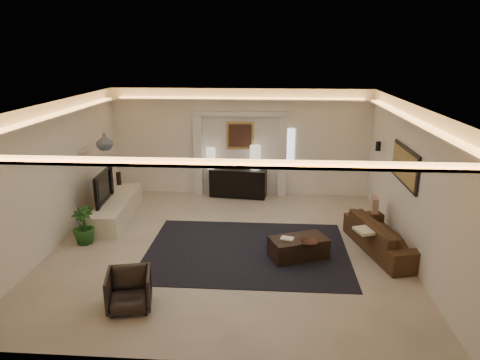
# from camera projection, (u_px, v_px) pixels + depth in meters

# --- Properties ---
(floor) EXTENTS (7.00, 7.00, 0.00)m
(floor) POSITION_uv_depth(u_px,v_px,m) (228.00, 246.00, 9.06)
(floor) COLOR #C7B39B
(floor) RESTS_ON ground
(ceiling) EXTENTS (7.00, 7.00, 0.00)m
(ceiling) POSITION_uv_depth(u_px,v_px,m) (227.00, 104.00, 8.23)
(ceiling) COLOR white
(ceiling) RESTS_ON ground
(wall_back) EXTENTS (7.00, 0.00, 7.00)m
(wall_back) POSITION_uv_depth(u_px,v_px,m) (240.00, 143.00, 11.99)
(wall_back) COLOR #EEE3CF
(wall_back) RESTS_ON ground
(wall_front) EXTENTS (7.00, 0.00, 7.00)m
(wall_front) POSITION_uv_depth(u_px,v_px,m) (199.00, 261.00, 5.30)
(wall_front) COLOR #EEE3CF
(wall_front) RESTS_ON ground
(wall_left) EXTENTS (0.00, 7.00, 7.00)m
(wall_left) POSITION_uv_depth(u_px,v_px,m) (55.00, 175.00, 8.89)
(wall_left) COLOR #EEE3CF
(wall_left) RESTS_ON ground
(wall_right) EXTENTS (0.00, 7.00, 7.00)m
(wall_right) POSITION_uv_depth(u_px,v_px,m) (410.00, 182.00, 8.41)
(wall_right) COLOR #EEE3CF
(wall_right) RESTS_ON ground
(cove_soffit) EXTENTS (7.00, 7.00, 0.04)m
(cove_soffit) POSITION_uv_depth(u_px,v_px,m) (227.00, 119.00, 8.31)
(cove_soffit) COLOR silver
(cove_soffit) RESTS_ON ceiling
(daylight_slit) EXTENTS (0.25, 0.03, 1.00)m
(daylight_slit) POSITION_uv_depth(u_px,v_px,m) (290.00, 147.00, 11.91)
(daylight_slit) COLOR white
(daylight_slit) RESTS_ON wall_back
(area_rug) EXTENTS (4.00, 3.00, 0.01)m
(area_rug) POSITION_uv_depth(u_px,v_px,m) (247.00, 251.00, 8.84)
(area_rug) COLOR black
(area_rug) RESTS_ON ground
(pilaster_left) EXTENTS (0.22, 0.20, 2.20)m
(pilaster_left) POSITION_uv_depth(u_px,v_px,m) (198.00, 155.00, 12.08)
(pilaster_left) COLOR silver
(pilaster_left) RESTS_ON ground
(pilaster_right) EXTENTS (0.22, 0.20, 2.20)m
(pilaster_right) POSITION_uv_depth(u_px,v_px,m) (282.00, 157.00, 11.92)
(pilaster_right) COLOR silver
(pilaster_right) RESTS_ON ground
(alcove_header) EXTENTS (2.52, 0.20, 0.12)m
(alcove_header) POSITION_uv_depth(u_px,v_px,m) (240.00, 114.00, 11.67)
(alcove_header) COLOR silver
(alcove_header) RESTS_ON wall_back
(painting_frame) EXTENTS (0.74, 0.04, 0.74)m
(painting_frame) POSITION_uv_depth(u_px,v_px,m) (240.00, 136.00, 11.91)
(painting_frame) COLOR tan
(painting_frame) RESTS_ON wall_back
(painting_canvas) EXTENTS (0.62, 0.02, 0.62)m
(painting_canvas) POSITION_uv_depth(u_px,v_px,m) (240.00, 136.00, 11.88)
(painting_canvas) COLOR #4C2D1E
(painting_canvas) RESTS_ON wall_back
(art_panel_frame) EXTENTS (0.04, 1.64, 0.74)m
(art_panel_frame) POSITION_uv_depth(u_px,v_px,m) (405.00, 166.00, 8.63)
(art_panel_frame) COLOR black
(art_panel_frame) RESTS_ON wall_right
(art_panel_gold) EXTENTS (0.02, 1.50, 0.62)m
(art_panel_gold) POSITION_uv_depth(u_px,v_px,m) (404.00, 166.00, 8.63)
(art_panel_gold) COLOR tan
(art_panel_gold) RESTS_ON wall_right
(wall_sconce) EXTENTS (0.12, 0.12, 0.22)m
(wall_sconce) POSITION_uv_depth(u_px,v_px,m) (378.00, 146.00, 10.45)
(wall_sconce) COLOR black
(wall_sconce) RESTS_ON wall_right
(wall_niche) EXTENTS (0.10, 0.55, 0.04)m
(wall_niche) POSITION_uv_depth(u_px,v_px,m) (85.00, 150.00, 10.16)
(wall_niche) COLOR silver
(wall_niche) RESTS_ON wall_left
(console) EXTENTS (1.56, 0.65, 0.76)m
(console) POSITION_uv_depth(u_px,v_px,m) (238.00, 183.00, 12.01)
(console) COLOR black
(console) RESTS_ON ground
(lamp_left) EXTENTS (0.29, 0.29, 0.56)m
(lamp_left) POSITION_uv_depth(u_px,v_px,m) (211.00, 157.00, 11.91)
(lamp_left) COLOR #F2E2CE
(lamp_left) RESTS_ON console
(lamp_right) EXTENTS (0.31, 0.31, 0.65)m
(lamp_right) POSITION_uv_depth(u_px,v_px,m) (255.00, 158.00, 11.83)
(lamp_right) COLOR beige
(lamp_right) RESTS_ON console
(media_ledge) EXTENTS (0.83, 2.63, 0.49)m
(media_ledge) POSITION_uv_depth(u_px,v_px,m) (117.00, 208.00, 10.56)
(media_ledge) COLOR beige
(media_ledge) RESTS_ON ground
(tv) EXTENTS (1.28, 0.26, 0.73)m
(tv) POSITION_uv_depth(u_px,v_px,m) (99.00, 187.00, 10.21)
(tv) COLOR black
(tv) RESTS_ON media_ledge
(figurine) EXTENTS (0.16, 0.16, 0.34)m
(figurine) POSITION_uv_depth(u_px,v_px,m) (119.00, 178.00, 11.55)
(figurine) COLOR black
(figurine) RESTS_ON media_ledge
(ginger_jar) EXTENTS (0.45, 0.45, 0.39)m
(ginger_jar) POSITION_uv_depth(u_px,v_px,m) (105.00, 142.00, 10.04)
(ginger_jar) COLOR #384150
(ginger_jar) RESTS_ON wall_niche
(plant) EXTENTS (0.45, 0.45, 0.79)m
(plant) POSITION_uv_depth(u_px,v_px,m) (83.00, 225.00, 9.10)
(plant) COLOR #1C4716
(plant) RESTS_ON ground
(sofa) EXTENTS (2.31, 1.37, 0.63)m
(sofa) POSITION_uv_depth(u_px,v_px,m) (386.00, 236.00, 8.77)
(sofa) COLOR #3F2613
(sofa) RESTS_ON ground
(throw_blanket) EXTENTS (0.60, 0.55, 0.05)m
(throw_blanket) POSITION_uv_depth(u_px,v_px,m) (369.00, 230.00, 8.47)
(throw_blanket) COLOR white
(throw_blanket) RESTS_ON sofa
(throw_pillow) EXTENTS (0.17, 0.44, 0.43)m
(throw_pillow) POSITION_uv_depth(u_px,v_px,m) (374.00, 206.00, 9.76)
(throw_pillow) COLOR tan
(throw_pillow) RESTS_ON sofa
(coffee_table) EXTENTS (1.22, 0.95, 0.40)m
(coffee_table) POSITION_uv_depth(u_px,v_px,m) (298.00, 248.00, 8.52)
(coffee_table) COLOR black
(coffee_table) RESTS_ON ground
(bowl) EXTENTS (0.34, 0.34, 0.08)m
(bowl) POSITION_uv_depth(u_px,v_px,m) (308.00, 243.00, 8.16)
(bowl) COLOR #3C1F15
(bowl) RESTS_ON coffee_table
(magazine) EXTENTS (0.28, 0.23, 0.03)m
(magazine) POSITION_uv_depth(u_px,v_px,m) (287.00, 238.00, 8.42)
(magazine) COLOR #FFE6C6
(magazine) RESTS_ON coffee_table
(armchair) EXTENTS (0.80, 0.81, 0.62)m
(armchair) POSITION_uv_depth(u_px,v_px,m) (129.00, 290.00, 6.82)
(armchair) COLOR black
(armchair) RESTS_ON ground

